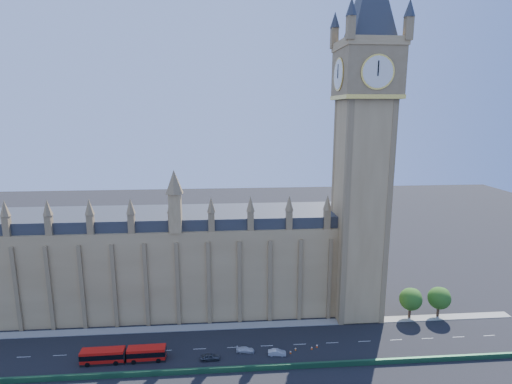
{
  "coord_description": "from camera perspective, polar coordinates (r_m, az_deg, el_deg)",
  "views": [
    {
      "loc": [
        2.56,
        -85.79,
        55.23
      ],
      "look_at": [
        10.18,
        10.0,
        35.66
      ],
      "focal_mm": 28.0,
      "sensor_mm": 36.0,
      "label": 1
    }
  ],
  "objects": [
    {
      "name": "ground",
      "position": [
        102.06,
        -5.64,
        -21.31
      ],
      "size": [
        400.0,
        400.0,
        0.0
      ],
      "primitive_type": "plane",
      "color": "black",
      "rests_on": "ground"
    },
    {
      "name": "palace_westminster",
      "position": [
        118.7,
        -17.92,
        -9.47
      ],
      "size": [
        120.0,
        20.0,
        28.0
      ],
      "color": "#9B7B4B",
      "rests_on": "ground"
    },
    {
      "name": "elizabeth_tower",
      "position": [
        105.89,
        15.28,
        10.75
      ],
      "size": [
        20.59,
        20.59,
        105.0
      ],
      "color": "#9B7B4B",
      "rests_on": "ground"
    },
    {
      "name": "bridge_parapet",
      "position": [
        94.27,
        -5.75,
        -23.96
      ],
      "size": [
        160.0,
        0.6,
        1.2
      ],
      "primitive_type": "cube",
      "color": "#1E4C2D",
      "rests_on": "ground"
    },
    {
      "name": "kerb_north",
      "position": [
        110.13,
        -5.56,
        -18.6
      ],
      "size": [
        160.0,
        3.0,
        0.16
      ],
      "primitive_type": "cube",
      "color": "gray",
      "rests_on": "ground"
    },
    {
      "name": "tree_east_near",
      "position": [
        118.81,
        21.31,
        -13.99
      ],
      "size": [
        6.0,
        6.0,
        8.5
      ],
      "color": "#382619",
      "rests_on": "ground"
    },
    {
      "name": "tree_east_far",
      "position": [
        122.37,
        24.79,
        -13.51
      ],
      "size": [
        6.0,
        6.0,
        8.5
      ],
      "color": "#382619",
      "rests_on": "ground"
    },
    {
      "name": "red_bus",
      "position": [
        100.94,
        -18.38,
        -21.18
      ],
      "size": [
        18.61,
        3.23,
        3.16
      ],
      "rotation": [
        0.0,
        0.0,
        0.02
      ],
      "color": "red",
      "rests_on": "ground"
    },
    {
      "name": "car_grey",
      "position": [
        97.99,
        -6.56,
        -22.36
      ],
      "size": [
        4.33,
        1.77,
        1.47
      ],
      "primitive_type": "imported",
      "rotation": [
        0.0,
        0.0,
        1.58
      ],
      "color": "#3B3E43",
      "rests_on": "ground"
    },
    {
      "name": "car_silver",
      "position": [
        99.03,
        3.03,
        -21.93
      ],
      "size": [
        4.3,
        1.97,
        1.36
      ],
      "primitive_type": "imported",
      "rotation": [
        0.0,
        0.0,
        1.44
      ],
      "color": "#B0B3B8",
      "rests_on": "ground"
    },
    {
      "name": "car_white",
      "position": [
        99.98,
        -1.52,
        -21.61
      ],
      "size": [
        4.34,
        2.17,
        1.21
      ],
      "primitive_type": "imported",
      "rotation": [
        0.0,
        0.0,
        1.45
      ],
      "color": "silver",
      "rests_on": "ground"
    },
    {
      "name": "cone_a",
      "position": [
        102.72,
        8.7,
        -20.9
      ],
      "size": [
        0.56,
        0.56,
        0.79
      ],
      "rotation": [
        0.0,
        0.0,
        0.14
      ],
      "color": "black",
      "rests_on": "ground"
    },
    {
      "name": "cone_b",
      "position": [
        101.14,
        5.67,
        -21.42
      ],
      "size": [
        0.44,
        0.44,
        0.67
      ],
      "rotation": [
        0.0,
        0.0,
        -0.04
      ],
      "color": "black",
      "rests_on": "ground"
    },
    {
      "name": "cone_c",
      "position": [
        101.88,
        7.98,
        -21.2
      ],
      "size": [
        0.5,
        0.5,
        0.72
      ],
      "rotation": [
        0.0,
        0.0,
        0.11
      ],
      "color": "black",
      "rests_on": "ground"
    },
    {
      "name": "cone_d",
      "position": [
        99.96,
        4.95,
        -21.83
      ],
      "size": [
        0.55,
        0.55,
        0.73
      ],
      "rotation": [
        0.0,
        0.0,
        0.25
      ],
      "color": "black",
      "rests_on": "ground"
    }
  ]
}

